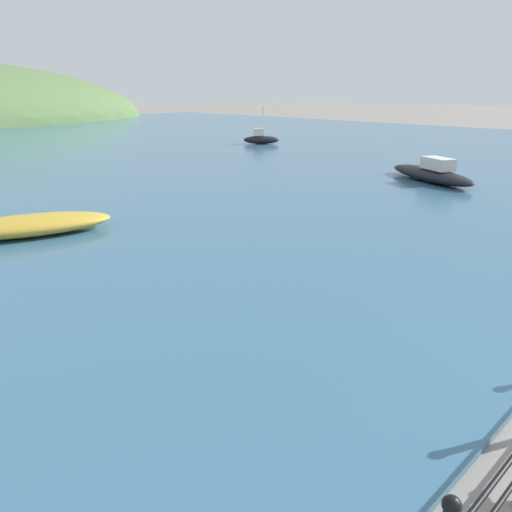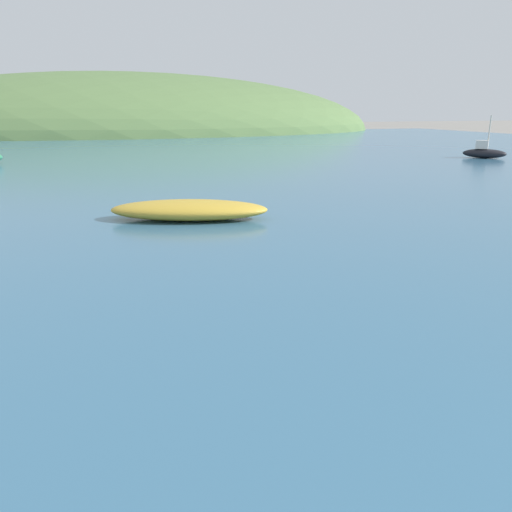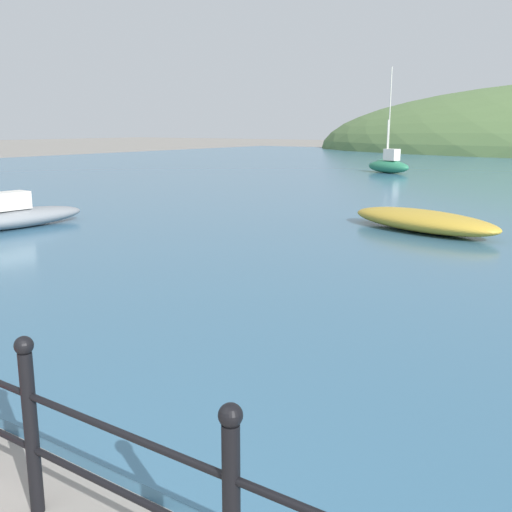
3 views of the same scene
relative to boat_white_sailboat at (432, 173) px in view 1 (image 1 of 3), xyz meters
name	(u,v)px [view 1 (image 1 of 3)]	position (x,y,z in m)	size (l,w,h in m)	color
boat_white_sailboat	(432,173)	(0.00, 0.00, 0.00)	(2.98, 4.57, 0.93)	black
boat_far_right	(261,139)	(4.80, 14.04, 0.02)	(2.16, 2.17, 2.31)	black
boat_blue_hull	(28,225)	(-13.87, 3.29, -0.06)	(4.10, 2.47, 0.49)	gold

